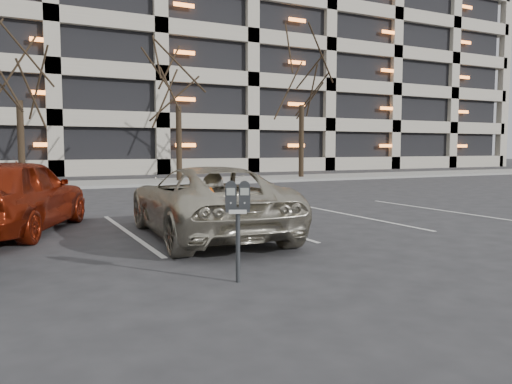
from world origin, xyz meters
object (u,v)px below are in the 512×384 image
tree_c (178,59)px  suv_silver (206,201)px  tree_b (17,46)px  tree_d (302,59)px  car_red (13,195)px  parking_meter (238,207)px

tree_c → suv_silver: 16.16m
tree_b → tree_c: (7.00, 0.00, 0.03)m
tree_d → car_red: (-14.43, -12.76, -5.74)m
tree_b → tree_d: 14.01m
suv_silver → car_red: (-3.32, 1.93, 0.09)m
tree_b → suv_silver: size_ratio=1.66×
tree_b → tree_c: tree_c is taller
tree_d → tree_c: bearing=180.0°
tree_b → parking_meter: bearing=-83.5°
suv_silver → car_red: size_ratio=1.11×
tree_c → suv_silver: (-4.12, -14.70, -5.32)m
suv_silver → parking_meter: bearing=79.6°
tree_b → suv_silver: 15.88m
tree_c → tree_d: size_ratio=0.92×
tree_b → tree_c: 7.00m
tree_c → tree_b: bearing=180.0°
tree_b → parking_meter: tree_b is taller
tree_c → parking_meter: tree_c is taller
suv_silver → car_red: car_red is taller
tree_b → car_red: tree_b is taller
tree_c → suv_silver: size_ratio=1.67×
tree_c → tree_d: (7.00, 0.00, 0.51)m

